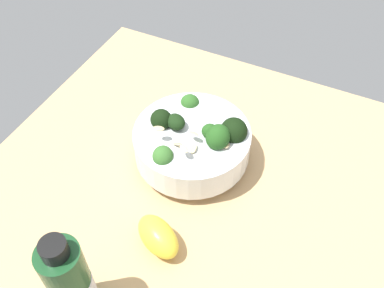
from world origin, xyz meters
The scene contains 4 objects.
ground_plane centered at (0.00, 0.00, -1.86)cm, with size 67.92×67.92×3.72cm, color tan.
bowl_of_broccoli centered at (1.72, -5.17, 4.57)cm, with size 19.07×19.07×10.52cm.
lemon_wedge centered at (-0.80, 11.59, 2.29)cm, with size 7.81×4.51×4.59cm, color yellow.
bottle_tall centered at (4.21, 23.97, 7.04)cm, with size 5.33×5.33×16.51cm.
Camera 1 is at (-18.71, 37.49, 57.55)cm, focal length 40.56 mm.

